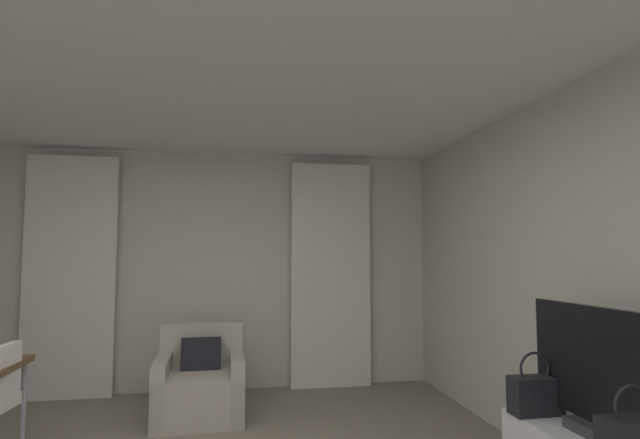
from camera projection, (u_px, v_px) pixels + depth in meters
wall_window at (207, 270)px, 5.44m from camera, size 5.12×0.06×2.60m
wall_right at (618, 282)px, 2.89m from camera, size 0.06×6.12×2.60m
ceiling at (178, 30)px, 2.56m from camera, size 5.12×6.12×0.06m
curtain_left_panel at (70, 275)px, 5.08m from camera, size 0.90×0.06×2.50m
curtain_right_panel at (331, 274)px, 5.54m from camera, size 0.90×0.06×2.50m
armchair at (200, 386)px, 4.45m from camera, size 0.79×0.79×0.81m
tv_flatscreen at (600, 375)px, 2.58m from camera, size 0.20×1.02×0.67m
handbag_primary at (535, 394)px, 2.93m from camera, size 0.30×0.14×0.37m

